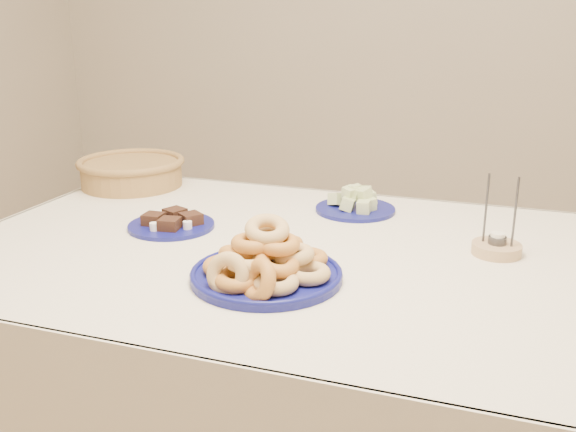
# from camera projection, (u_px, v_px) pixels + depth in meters

# --- Properties ---
(dining_table) EXTENTS (1.71, 1.11, 0.75)m
(dining_table) POSITION_uv_depth(u_px,v_px,m) (295.00, 288.00, 1.61)
(dining_table) COLOR brown
(dining_table) RESTS_ON ground
(donut_platter) EXTENTS (0.40, 0.40, 0.15)m
(donut_platter) POSITION_uv_depth(u_px,v_px,m) (265.00, 264.00, 1.38)
(donut_platter) COLOR navy
(donut_platter) RESTS_ON dining_table
(melon_plate) EXTENTS (0.31, 0.31, 0.08)m
(melon_plate) POSITION_uv_depth(u_px,v_px,m) (356.00, 203.00, 1.87)
(melon_plate) COLOR navy
(melon_plate) RESTS_ON dining_table
(brownie_plate) EXTENTS (0.28, 0.28, 0.04)m
(brownie_plate) POSITION_uv_depth(u_px,v_px,m) (172.00, 223.00, 1.73)
(brownie_plate) COLOR navy
(brownie_plate) RESTS_ON dining_table
(wicker_basket) EXTENTS (0.41, 0.41, 0.09)m
(wicker_basket) POSITION_uv_depth(u_px,v_px,m) (132.00, 171.00, 2.14)
(wicker_basket) COLOR brown
(wicker_basket) RESTS_ON dining_table
(candle_holder) EXTENTS (0.14, 0.14, 0.20)m
(candle_holder) POSITION_uv_depth(u_px,v_px,m) (497.00, 247.00, 1.54)
(candle_holder) COLOR tan
(candle_holder) RESTS_ON dining_table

